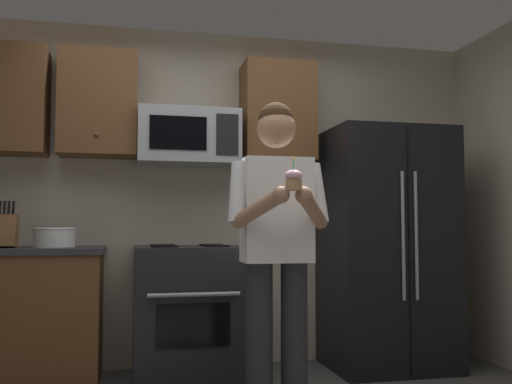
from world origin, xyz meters
TOP-DOWN VIEW (x-y plane):
  - wall_back at (0.00, 1.75)m, footprint 4.40×0.10m
  - oven_range at (-0.15, 1.36)m, footprint 0.76×0.70m
  - microwave at (-0.15, 1.48)m, footprint 0.74×0.41m
  - refrigerator at (1.35, 1.32)m, footprint 0.90×0.75m
  - cabinet_row_upper at (-0.72, 1.53)m, footprint 2.78×0.36m
  - knife_block at (-1.38, 1.33)m, footprint 0.16×0.15m
  - bowl_large_white at (-1.07, 1.42)m, footprint 0.29×0.29m
  - person at (0.24, 0.35)m, footprint 0.60×0.48m
  - cupcake at (0.24, 0.02)m, footprint 0.09×0.09m

SIDE VIEW (x-z plane):
  - oven_range at x=-0.15m, z-range 0.00..0.93m
  - refrigerator at x=1.35m, z-range 0.00..1.80m
  - bowl_large_white at x=-1.07m, z-range 0.92..1.06m
  - person at x=0.24m, z-range 0.11..1.88m
  - knife_block at x=-1.38m, z-range 0.88..1.20m
  - cupcake at x=0.24m, z-range 1.20..1.38m
  - wall_back at x=0.00m, z-range 0.00..2.60m
  - microwave at x=-0.15m, z-range 1.52..1.92m
  - cabinet_row_upper at x=-0.72m, z-range 1.57..2.33m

